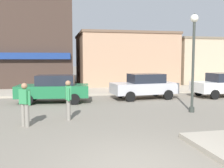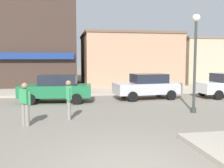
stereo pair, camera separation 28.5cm
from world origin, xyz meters
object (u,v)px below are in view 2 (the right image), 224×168
(lamp_post, at_px, (195,48))
(parked_car_nearest, at_px, (56,88))
(pedestrian_crossing_near, at_px, (25,103))
(parked_car_second, at_px, (147,86))
(pedestrian_crossing_far, at_px, (69,99))

(lamp_post, distance_m, parked_car_nearest, 7.85)
(parked_car_nearest, bearing_deg, pedestrian_crossing_near, -100.58)
(parked_car_second, bearing_deg, pedestrian_crossing_far, -135.68)
(parked_car_second, xyz_separation_m, pedestrian_crossing_far, (-4.90, -4.78, 0.06))
(lamp_post, relative_size, pedestrian_crossing_near, 2.82)
(lamp_post, relative_size, parked_car_second, 1.10)
(lamp_post, bearing_deg, parked_car_second, 100.26)
(parked_car_nearest, bearing_deg, parked_car_second, 3.30)
(parked_car_second, bearing_deg, pedestrian_crossing_near, -139.52)
(pedestrian_crossing_far, bearing_deg, parked_car_second, 44.32)
(lamp_post, xyz_separation_m, parked_car_nearest, (-6.33, 4.12, -2.15))
(pedestrian_crossing_near, bearing_deg, lamp_post, 8.61)
(lamp_post, height_order, pedestrian_crossing_far, lamp_post)
(parked_car_second, relative_size, pedestrian_crossing_near, 2.58)
(parked_car_nearest, xyz_separation_m, pedestrian_crossing_far, (0.63, -4.46, 0.06))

